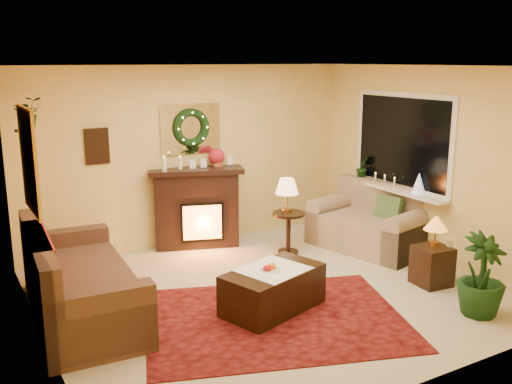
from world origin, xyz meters
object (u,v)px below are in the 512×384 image
sofa (81,278)px  end_table_square (432,263)px  side_table_round (288,231)px  coffee_table (273,292)px  fireplace (196,210)px  loveseat (368,221)px

sofa → end_table_square: sofa is taller
side_table_round → coffee_table: 1.92m
side_table_round → fireplace: bearing=136.9°
side_table_round → end_table_square: (0.87, -1.85, -0.06)m
coffee_table → end_table_square: bearing=-26.9°
coffee_table → loveseat: bearing=8.0°
sofa → coffee_table: sofa is taller
sofa → loveseat: 4.10m
fireplace → end_table_square: (1.86, -2.77, -0.28)m
sofa → end_table_square: bearing=-14.0°
fireplace → loveseat: bearing=-14.2°
loveseat → coffee_table: loveseat is taller
side_table_round → coffee_table: (-1.18, -1.51, -0.12)m
fireplace → side_table_round: 1.38m
sofa → fireplace: bearing=41.1°
sofa → loveseat: size_ratio=1.39×
side_table_round → end_table_square: 2.04m
end_table_square → loveseat: bearing=81.0°
fireplace → coffee_table: (-0.19, -2.43, -0.34)m
end_table_square → coffee_table: size_ratio=0.43×
loveseat → end_table_square: bearing=-112.2°
sofa → end_table_square: 4.07m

